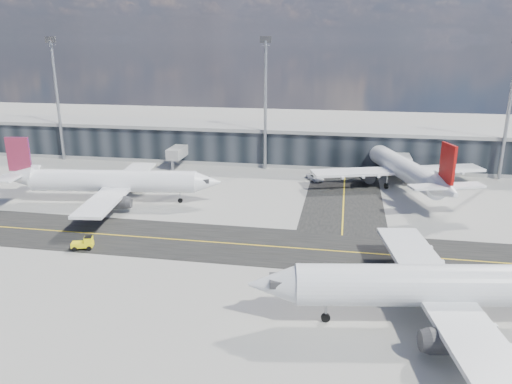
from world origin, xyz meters
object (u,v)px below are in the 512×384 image
baggage_tug (84,243)px  service_van (315,177)px  airliner_near (460,286)px  airliner_af (111,181)px  airliner_redtail (402,168)px

baggage_tug → service_van: size_ratio=0.69×
airliner_near → service_van: bearing=9.4°
airliner_near → baggage_tug: (-47.52, 10.66, -3.30)m
airliner_af → airliner_redtail: bearing=102.1°
baggage_tug → airliner_af: bearing=179.1°
airliner_af → airliner_near: size_ratio=0.92×
service_van → airliner_redtail: bearing=-43.4°
airliner_redtail → baggage_tug: size_ratio=12.61×
airliner_redtail → baggage_tug: bearing=-157.9°
airliner_af → airliner_redtail: size_ratio=0.98×
service_van → airliner_near: bearing=-106.5°
baggage_tug → service_van: bearing=128.1°
airliner_af → airliner_redtail: (52.29, 18.82, 0.15)m
airliner_near → baggage_tug: size_ratio=13.44×
airliner_af → service_van: airliner_af is taller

